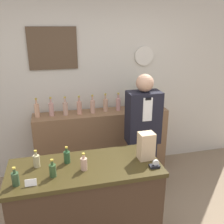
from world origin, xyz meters
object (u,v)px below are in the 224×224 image
object	(u,v)px
shopkeeper	(142,137)
potted_plant	(146,99)
tape_dispenser	(155,165)
paper_bag	(146,146)

from	to	relation	value
shopkeeper	potted_plant	size ratio (longest dim) A/B	5.32
potted_plant	shopkeeper	bearing A→B (deg)	-114.52
shopkeeper	potted_plant	world-z (taller)	shopkeeper
shopkeeper	tape_dispenser	bearing A→B (deg)	-104.23
paper_bag	tape_dispenser	xyz separation A→B (m)	(0.02, -0.16, -0.11)
potted_plant	paper_bag	bearing A→B (deg)	-111.32
shopkeeper	tape_dispenser	size ratio (longest dim) A/B	17.97
potted_plant	tape_dispenser	bearing A→B (deg)	-108.27
shopkeeper	paper_bag	world-z (taller)	shopkeeper
potted_plant	tape_dispenser	distance (m)	1.55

